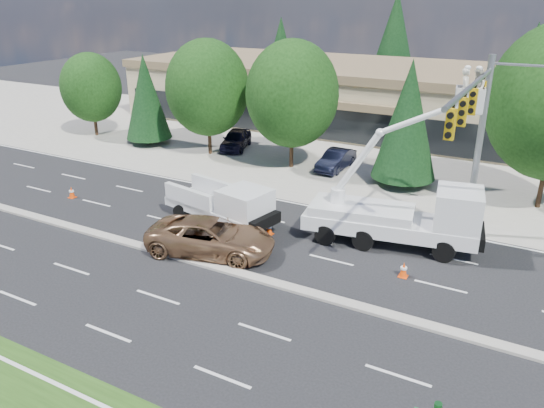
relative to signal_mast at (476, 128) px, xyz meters
The scene contains 22 objects.
ground 13.67m from the signal_mast, 144.92° to the right, with size 140.00×140.00×0.00m, color black.
concrete_apron 17.47m from the signal_mast, 127.74° to the left, with size 140.00×22.00×0.01m, color gray.
road_median 13.64m from the signal_mast, 144.92° to the right, with size 120.00×0.55×0.12m, color gray.
strip_mall 25.23m from the signal_mast, 113.62° to the left, with size 50.40×15.40×5.50m.
tree_front_a 33.06m from the signal_mast, 166.05° to the left, with size 5.06×5.06×7.03m.
tree_front_b 27.31m from the signal_mast, 163.00° to the left, with size 3.65×3.65×7.19m.
tree_front_c 21.58m from the signal_mast, 158.34° to the left, with size 6.20×6.20×8.60m.
tree_front_d 15.29m from the signal_mast, 148.59° to the left, with size 6.37×6.37×8.83m.
tree_front_e 9.58m from the signal_mast, 122.30° to the left, with size 4.05×4.05×7.98m.
tree_back_a 44.82m from the signal_mast, 128.72° to the left, with size 4.51×4.51×8.89m.
tree_back_b 37.67m from the signal_mast, 111.87° to the left, with size 6.01×6.01×11.85m.
tree_back_c 34.98m from the signal_mast, 90.05° to the left, with size 4.57×4.57×9.01m.
signal_mast is the anchor object (origin of this frame).
utility_pickup 12.97m from the signal_mast, 166.16° to the right, with size 6.46×3.39×2.35m.
bucket_truck 4.86m from the signal_mast, 164.09° to the right, with size 8.85×3.87×8.75m.
traffic_cone_a 23.06m from the signal_mast, behind, with size 0.40×0.40×0.70m.
traffic_cone_b 14.17m from the signal_mast, 162.94° to the right, with size 0.40×0.40×0.70m.
traffic_cone_c 10.96m from the signal_mast, 162.89° to the right, with size 0.40×0.40×0.70m.
traffic_cone_d 7.04m from the signal_mast, 113.96° to the right, with size 0.40×0.40×0.70m.
minivan 13.01m from the signal_mast, 150.40° to the right, with size 2.80×6.07×1.69m, color #8D6544.
parked_car_west 22.17m from the signal_mast, 152.06° to the left, with size 1.82×4.51×1.54m, color black.
parked_car_east 14.48m from the signal_mast, 138.24° to the left, with size 1.46×4.18×1.38m, color black.
Camera 1 is at (13.05, -17.40, 11.64)m, focal length 35.00 mm.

